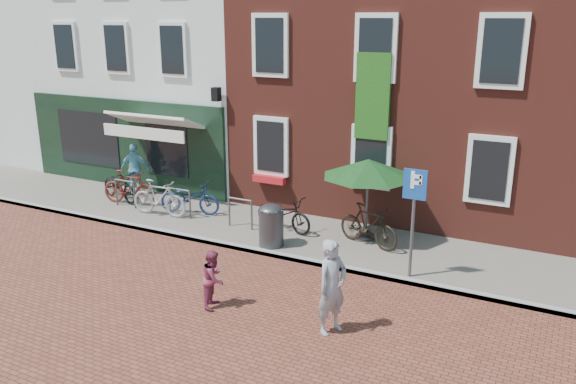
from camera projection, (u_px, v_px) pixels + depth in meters
The scene contains 17 objects.
ground at pixel (200, 243), 14.94m from camera, with size 80.00×80.00×0.00m, color brown.
sidewalk at pixel (262, 229), 15.78m from camera, with size 24.00×3.00×0.10m, color slate.
building_stucco at pixel (193, 46), 21.78m from camera, with size 8.00×8.00×9.00m, color silver.
building_brick_mid at pixel (372, 35), 18.60m from camera, with size 6.00×8.00×10.00m, color maroon.
filler_left at pixel (50, 42), 25.03m from camera, with size 7.00×8.00×9.00m, color silver.
litter_bin at pixel (271, 223), 14.34m from camera, with size 0.62×0.62×1.13m.
parking_sign at pixel (414, 204), 12.30m from camera, with size 0.50×0.08×2.43m.
parasol at pixel (368, 165), 14.42m from camera, with size 2.33×2.33×2.18m.
woman at pixel (332, 287), 10.50m from camera, with size 0.65×0.43×1.78m, color gray.
boy at pixel (214, 279), 11.52m from camera, with size 0.58×0.45×1.19m, color #8A304B.
cafe_person at pixel (135, 169), 18.44m from camera, with size 0.97×0.40×1.65m, color #70B5C8.
bicycle_0 at pixel (119, 185), 17.93m from camera, with size 0.62×1.79×0.94m, color black.
bicycle_1 at pixel (129, 187), 17.55m from camera, with size 0.49×1.74×1.04m, color maroon.
bicycle_2 at pixel (190, 198), 16.72m from camera, with size 0.62×1.79×0.94m, color navy.
bicycle_3 at pixel (159, 198), 16.53m from camera, with size 0.49×1.74×1.04m, color gray.
bicycle_4 at pixel (284, 213), 15.42m from camera, with size 0.62×1.79×0.94m, color black.
bicycle_5 at pixel (368, 226), 14.35m from camera, with size 0.49×1.74×1.04m, color black.
Camera 1 is at (8.32, -11.39, 5.57)m, focal length 36.38 mm.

